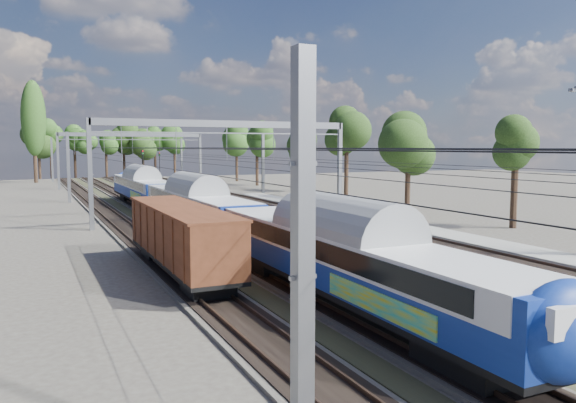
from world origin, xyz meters
name	(u,v)px	position (x,y,z in m)	size (l,w,h in m)	color
ground	(466,311)	(0.00, 0.00, 0.00)	(220.00, 220.00, 0.00)	#47423A
track_bed	(184,205)	(0.00, 45.00, 0.10)	(21.00, 130.00, 0.34)	#47423A
platform	(406,227)	(12.00, 20.00, 0.15)	(3.00, 70.00, 0.30)	gray
catenary	(170,149)	(0.33, 52.69, 6.40)	(25.65, 130.00, 9.00)	gray
tree_belt	(138,140)	(4.11, 96.05, 7.99)	(38.20, 98.52, 11.34)	black
poplar	(33,119)	(-14.50, 98.00, 11.89)	(4.40, 4.40, 19.04)	black
emu_train	(197,200)	(-4.50, 23.85, 2.69)	(3.12, 66.01, 4.57)	black
freight_boxcar	(180,235)	(-9.00, 11.20, 2.12)	(2.80, 13.51, 3.48)	black
worker	(192,193)	(2.81, 51.79, 0.84)	(0.62, 0.40, 1.69)	black
signal_near	(143,165)	(-0.39, 67.24, 3.96)	(0.42, 0.38, 6.26)	black
signal_far	(160,163)	(8.18, 95.55, 3.53)	(0.37, 0.33, 5.59)	black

